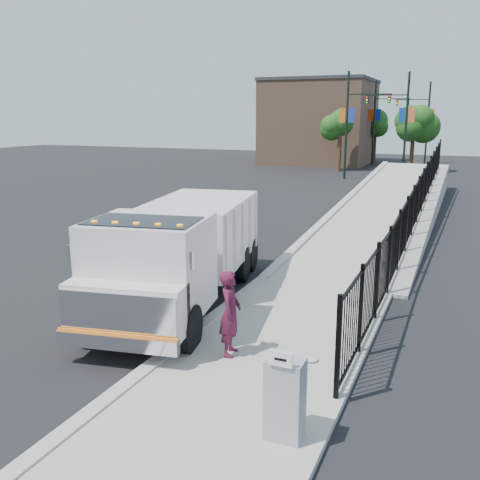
% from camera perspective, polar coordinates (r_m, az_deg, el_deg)
% --- Properties ---
extents(ground, '(120.00, 120.00, 0.00)m').
position_cam_1_polar(ground, '(12.46, -3.98, -9.54)').
color(ground, black).
rests_on(ground, ground).
extents(sidewalk, '(3.55, 12.00, 0.12)m').
position_cam_1_polar(sidewalk, '(10.06, 0.80, -14.97)').
color(sidewalk, '#9E998E').
rests_on(sidewalk, ground).
extents(curb, '(0.30, 12.00, 0.16)m').
position_cam_1_polar(curb, '(10.85, -8.89, -12.83)').
color(curb, '#ADAAA3').
rests_on(curb, ground).
extents(ramp, '(3.95, 24.06, 3.19)m').
position_cam_1_polar(ramp, '(26.84, 15.94, 2.36)').
color(ramp, '#9E998E').
rests_on(ramp, ground).
extents(iron_fence, '(0.10, 28.00, 1.80)m').
position_cam_1_polar(iron_fence, '(22.62, 18.34, 2.57)').
color(iron_fence, black).
rests_on(iron_fence, ground).
extents(truck, '(3.85, 8.17, 2.69)m').
position_cam_1_polar(truck, '(13.65, -6.43, -0.87)').
color(truck, black).
rests_on(truck, ground).
extents(worker, '(0.54, 0.71, 1.74)m').
position_cam_1_polar(worker, '(10.66, -1.04, -7.81)').
color(worker, '#4D1329').
rests_on(worker, sidewalk).
extents(utility_cabinet, '(0.55, 0.40, 1.25)m').
position_cam_1_polar(utility_cabinet, '(8.20, 4.81, -16.55)').
color(utility_cabinet, gray).
rests_on(utility_cabinet, sidewalk).
extents(arrow_sign, '(0.35, 0.04, 0.22)m').
position_cam_1_polar(arrow_sign, '(7.68, 4.38, -12.55)').
color(arrow_sign, white).
rests_on(arrow_sign, utility_cabinet).
extents(debris, '(0.30, 0.30, 0.07)m').
position_cam_1_polar(debris, '(10.80, 7.54, -12.44)').
color(debris, silver).
rests_on(debris, sidewalk).
extents(light_pole_0, '(3.78, 0.22, 8.00)m').
position_cam_1_polar(light_pole_0, '(42.01, 11.73, 12.32)').
color(light_pole_0, black).
rests_on(light_pole_0, ground).
extents(light_pole_1, '(3.78, 0.22, 8.00)m').
position_cam_1_polar(light_pole_1, '(43.72, 16.90, 12.06)').
color(light_pole_1, black).
rests_on(light_pole_1, ground).
extents(light_pole_2, '(3.78, 0.22, 8.00)m').
position_cam_1_polar(light_pole_2, '(54.29, 14.45, 12.32)').
color(light_pole_2, black).
rests_on(light_pole_2, ground).
extents(light_pole_3, '(3.78, 0.22, 8.00)m').
position_cam_1_polar(light_pole_3, '(57.25, 19.09, 12.04)').
color(light_pole_3, black).
rests_on(light_pole_3, ground).
extents(tree_0, '(2.30, 2.30, 5.15)m').
position_cam_1_polar(tree_0, '(47.62, 10.65, 11.90)').
color(tree_0, '#382314').
rests_on(tree_0, ground).
extents(tree_1, '(2.53, 2.53, 5.26)m').
position_cam_1_polar(tree_1, '(48.62, 18.05, 11.54)').
color(tree_1, '#382314').
rests_on(tree_1, ground).
extents(tree_2, '(2.42, 2.42, 5.21)m').
position_cam_1_polar(tree_2, '(57.58, 14.26, 11.92)').
color(tree_2, '#382314').
rests_on(tree_2, ground).
extents(building, '(10.00, 10.00, 8.00)m').
position_cam_1_polar(building, '(56.07, 8.48, 12.23)').
color(building, '#8C664C').
rests_on(building, ground).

